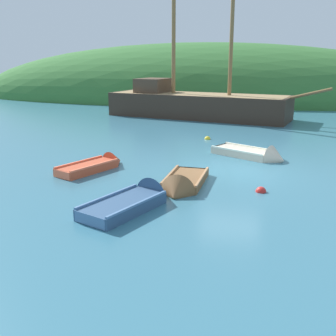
{
  "coord_description": "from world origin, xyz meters",
  "views": [
    {
      "loc": [
        1.15,
        -15.88,
        4.44
      ],
      "look_at": [
        -2.45,
        -0.95,
        0.24
      ],
      "focal_mm": 42.83,
      "sensor_mm": 36.0,
      "label": 1
    }
  ],
  "objects": [
    {
      "name": "shore_hill",
      "position": [
        -6.02,
        29.82,
        0.0
      ],
      "size": [
        55.76,
        18.17,
        12.43
      ],
      "primitive_type": "ellipsoid",
      "color": "#387033",
      "rests_on": "ground"
    },
    {
      "name": "buoy_yellow",
      "position": [
        -1.93,
        6.54,
        0.0
      ],
      "size": [
        0.34,
        0.34,
        0.34
      ],
      "primitive_type": "sphere",
      "color": "yellow",
      "rests_on": "ground"
    },
    {
      "name": "ground_plane",
      "position": [
        0.0,
        0.0,
        0.0
      ],
      "size": [
        120.0,
        120.0,
        0.0
      ],
      "primitive_type": "plane",
      "color": "teal"
    },
    {
      "name": "buoy_red",
      "position": [
        1.19,
        -2.37,
        0.0
      ],
      "size": [
        0.37,
        0.37,
        0.37
      ],
      "primitive_type": "sphere",
      "color": "red",
      "rests_on": "ground"
    },
    {
      "name": "rowboat_outer_left",
      "position": [
        -1.54,
        -2.62,
        0.08
      ],
      "size": [
        1.34,
        3.25,
        1.23
      ],
      "rotation": [
        0.0,
        0.0,
        4.69
      ],
      "color": "brown",
      "rests_on": "ground"
    },
    {
      "name": "rowboat_outer_right",
      "position": [
        -2.59,
        -4.66,
        0.12
      ],
      "size": [
        2.41,
        3.64,
        1.21
      ],
      "rotation": [
        0.0,
        0.0,
        1.2
      ],
      "color": "#335175",
      "rests_on": "ground"
    },
    {
      "name": "rowboat_far",
      "position": [
        -5.52,
        -0.92,
        0.1
      ],
      "size": [
        2.2,
        3.36,
        0.97
      ],
      "rotation": [
        0.0,
        0.0,
        1.16
      ],
      "color": "#C64C2D",
      "rests_on": "ground"
    },
    {
      "name": "sailing_ship",
      "position": [
        -4.1,
        15.17,
        0.68
      ],
      "size": [
        16.69,
        6.81,
        12.12
      ],
      "rotation": [
        0.0,
        0.0,
        -0.21
      ],
      "color": "#38281E",
      "rests_on": "ground"
    },
    {
      "name": "rowboat_portside",
      "position": [
        0.84,
        2.62,
        0.1
      ],
      "size": [
        3.7,
        2.8,
        1.2
      ],
      "rotation": [
        0.0,
        0.0,
        5.78
      ],
      "color": "beige",
      "rests_on": "ground"
    }
  ]
}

